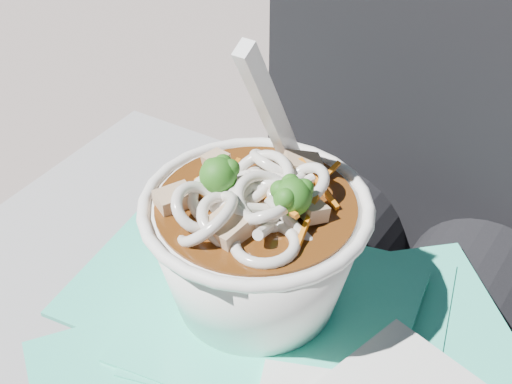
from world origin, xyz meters
The scene contains 3 objects.
person_body centered at (0.00, 0.09, 0.55)m, with size 0.34×0.94×0.99m.
plastic_bag centered at (-0.03, 0.01, 0.61)m, with size 0.36×0.37×0.02m.
udon_bowl centered at (-0.05, 0.02, 0.67)m, with size 0.19×0.19×0.21m.
Camera 1 is at (0.16, -0.30, 1.01)m, focal length 50.00 mm.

